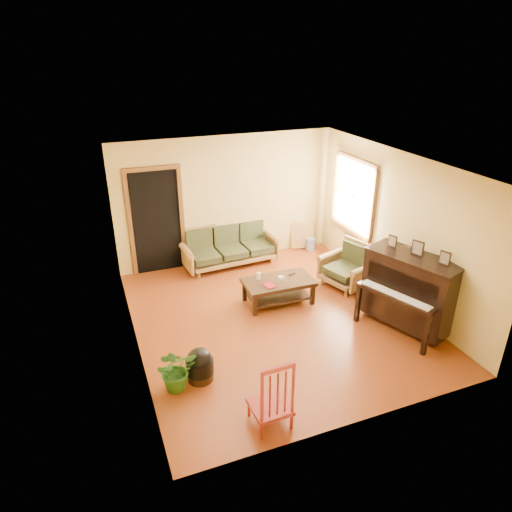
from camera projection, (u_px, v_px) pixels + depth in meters
name	position (u px, v px, depth m)	size (l,w,h in m)	color
floor	(275.00, 318.00, 7.66)	(5.00, 5.00, 0.00)	#62250C
doorway	(156.00, 222.00, 8.84)	(1.08, 0.16, 2.05)	black
window	(354.00, 195.00, 8.84)	(0.12, 1.36, 1.46)	white
sofa	(231.00, 246.00, 9.32)	(1.93, 0.81, 0.83)	olive
coffee_table	(278.00, 291.00, 8.02)	(1.21, 0.66, 0.44)	black
armchair	(346.00, 266.00, 8.48)	(0.80, 0.84, 0.84)	olive
piano	(409.00, 292.00, 7.18)	(0.83, 1.41, 1.25)	black
footstool	(200.00, 368.00, 6.19)	(0.38, 0.38, 0.36)	black
red_chair	(270.00, 390.00, 5.35)	(0.45, 0.50, 0.97)	maroon
leaning_frame	(302.00, 234.00, 10.11)	(0.50, 0.11, 0.67)	gold
ceramic_crock	(310.00, 244.00, 10.12)	(0.21, 0.21, 0.26)	#344D9E
potted_plant	(176.00, 369.00, 5.98)	(0.54, 0.47, 0.60)	#265A19
book	(265.00, 287.00, 7.69)	(0.16, 0.21, 0.02)	maroon
candle	(259.00, 276.00, 7.94)	(0.07, 0.07, 0.12)	white
glass_jar	(281.00, 278.00, 7.93)	(0.09, 0.09, 0.06)	white
remote	(292.00, 274.00, 8.12)	(0.13, 0.04, 0.01)	black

